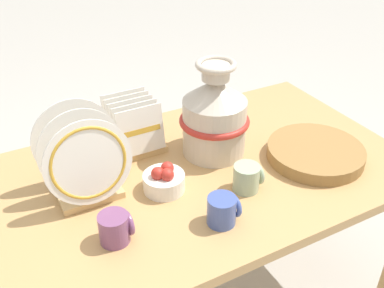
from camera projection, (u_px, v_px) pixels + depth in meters
display_table at (192, 188)px, 1.51m from camera, size 1.45×0.83×0.63m
ceramic_vase at (215, 115)px, 1.51m from camera, size 0.24×0.24×0.34m
dish_rack_round_plates at (84, 164)px, 1.32m from camera, size 0.26×0.19×0.28m
dish_rack_square_plates at (134, 131)px, 1.57m from camera, size 0.19×0.17×0.19m
wicker_charger_stack at (315, 153)px, 1.53m from camera, size 0.33×0.33×0.04m
mug_cobalt_glaze at (223, 210)px, 1.25m from camera, size 0.09×0.08×0.09m
mug_sage_glaze at (247, 177)px, 1.38m from camera, size 0.09×0.08×0.09m
mug_plum_glaze at (116, 228)px, 1.19m from camera, size 0.09×0.08×0.09m
fruit_bowl at (164, 180)px, 1.38m from camera, size 0.13×0.13×0.09m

